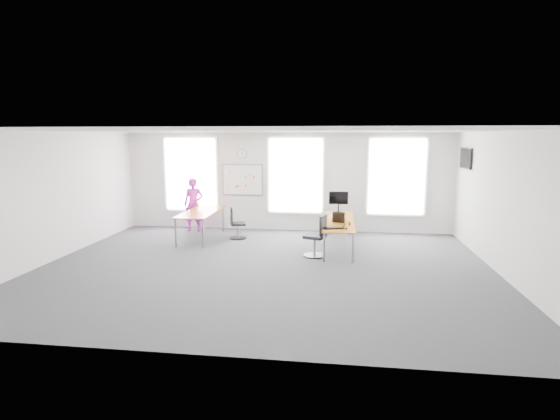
# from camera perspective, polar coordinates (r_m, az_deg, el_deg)

# --- Properties ---
(floor) EXTENTS (10.00, 10.00, 0.00)m
(floor) POSITION_cam_1_polar(r_m,az_deg,el_deg) (9.80, -2.01, -7.50)
(floor) COLOR #29292E
(floor) RESTS_ON ground
(ceiling) EXTENTS (10.00, 10.00, 0.00)m
(ceiling) POSITION_cam_1_polar(r_m,az_deg,el_deg) (9.36, -2.12, 10.33)
(ceiling) COLOR white
(ceiling) RESTS_ON ground
(wall_back) EXTENTS (10.00, 0.00, 10.00)m
(wall_back) POSITION_cam_1_polar(r_m,az_deg,el_deg) (13.40, 0.78, 3.69)
(wall_back) COLOR silver
(wall_back) RESTS_ON ground
(wall_front) EXTENTS (10.00, 0.00, 10.00)m
(wall_front) POSITION_cam_1_polar(r_m,az_deg,el_deg) (5.63, -8.83, -4.72)
(wall_front) COLOR silver
(wall_front) RESTS_ON ground
(wall_left) EXTENTS (0.00, 10.00, 10.00)m
(wall_left) POSITION_cam_1_polar(r_m,az_deg,el_deg) (11.41, -27.68, 1.55)
(wall_left) COLOR silver
(wall_left) RESTS_ON ground
(wall_right) EXTENTS (0.00, 10.00, 10.00)m
(wall_right) POSITION_cam_1_polar(r_m,az_deg,el_deg) (9.95, 27.65, 0.52)
(wall_right) COLOR silver
(wall_right) RESTS_ON ground
(window_left) EXTENTS (1.60, 0.06, 2.20)m
(window_left) POSITION_cam_1_polar(r_m,az_deg,el_deg) (14.02, -11.55, 4.58)
(window_left) COLOR silver
(window_left) RESTS_ON wall_back
(window_mid) EXTENTS (1.60, 0.06, 2.20)m
(window_mid) POSITION_cam_1_polar(r_m,az_deg,el_deg) (13.32, 2.05, 4.51)
(window_mid) COLOR silver
(window_mid) RESTS_ON wall_back
(window_right) EXTENTS (1.60, 0.06, 2.20)m
(window_right) POSITION_cam_1_polar(r_m,az_deg,el_deg) (13.37, 14.99, 4.22)
(window_right) COLOR silver
(window_right) RESTS_ON wall_back
(desk_right) EXTENTS (0.78, 2.92, 0.71)m
(desk_right) POSITION_cam_1_polar(r_m,az_deg,el_deg) (11.49, 7.67, -1.60)
(desk_right) COLOR orange
(desk_right) RESTS_ON ground
(desk_left) EXTENTS (0.86, 2.16, 0.79)m
(desk_left) POSITION_cam_1_polar(r_m,az_deg,el_deg) (12.54, -10.30, -0.46)
(desk_left) COLOR orange
(desk_left) RESTS_ON ground
(chair_right) EXTENTS (0.57, 0.57, 1.02)m
(chair_right) POSITION_cam_1_polar(r_m,az_deg,el_deg) (10.59, 4.86, -3.72)
(chair_right) COLOR black
(chair_right) RESTS_ON ground
(chair_left) EXTENTS (0.51, 0.51, 0.89)m
(chair_left) POSITION_cam_1_polar(r_m,az_deg,el_deg) (12.45, -5.77, -1.99)
(chair_left) COLOR black
(chair_left) RESTS_ON ground
(person) EXTENTS (0.65, 0.48, 1.64)m
(person) POSITION_cam_1_polar(r_m,az_deg,el_deg) (13.61, -11.22, 0.71)
(person) COLOR #CA22B1
(person) RESTS_ON ground
(whiteboard) EXTENTS (1.20, 0.03, 0.90)m
(whiteboard) POSITION_cam_1_polar(r_m,az_deg,el_deg) (13.59, -4.92, 3.95)
(whiteboard) COLOR white
(whiteboard) RESTS_ON wall_back
(wall_clock) EXTENTS (0.30, 0.04, 0.30)m
(wall_clock) POSITION_cam_1_polar(r_m,az_deg,el_deg) (13.53, -4.96, 7.32)
(wall_clock) COLOR gray
(wall_clock) RESTS_ON wall_back
(tv) EXTENTS (0.06, 0.90, 0.55)m
(tv) POSITION_cam_1_polar(r_m,az_deg,el_deg) (12.71, 23.11, 6.22)
(tv) COLOR black
(tv) RESTS_ON wall_right
(keyboard) EXTENTS (0.52, 0.33, 0.02)m
(keyboard) POSITION_cam_1_polar(r_m,az_deg,el_deg) (10.47, 7.01, -2.36)
(keyboard) COLOR black
(keyboard) RESTS_ON desk_right
(mouse) EXTENTS (0.10, 0.13, 0.04)m
(mouse) POSITION_cam_1_polar(r_m,az_deg,el_deg) (10.44, 8.65, -2.38)
(mouse) COLOR black
(mouse) RESTS_ON desk_right
(lens_cap) EXTENTS (0.08, 0.08, 0.01)m
(lens_cap) POSITION_cam_1_polar(r_m,az_deg,el_deg) (10.70, 8.31, -2.17)
(lens_cap) COLOR black
(lens_cap) RESTS_ON desk_right
(headphones) EXTENTS (0.16, 0.09, 0.09)m
(headphones) POSITION_cam_1_polar(r_m,az_deg,el_deg) (10.89, 8.73, -1.78)
(headphones) COLOR black
(headphones) RESTS_ON desk_right
(laptop_sleeve) EXTENTS (0.33, 0.26, 0.26)m
(laptop_sleeve) POSITION_cam_1_polar(r_m,az_deg,el_deg) (11.18, 7.66, -1.01)
(laptop_sleeve) COLOR black
(laptop_sleeve) RESTS_ON desk_right
(paper_stack) EXTENTS (0.37, 0.31, 0.11)m
(paper_stack) POSITION_cam_1_polar(r_m,az_deg,el_deg) (11.64, 7.33, -0.95)
(paper_stack) COLOR beige
(paper_stack) RESTS_ON desk_right
(monitor) EXTENTS (0.55, 0.22, 0.61)m
(monitor) POSITION_cam_1_polar(r_m,az_deg,el_deg) (12.61, 7.64, 1.30)
(monitor) COLOR black
(monitor) RESTS_ON desk_right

